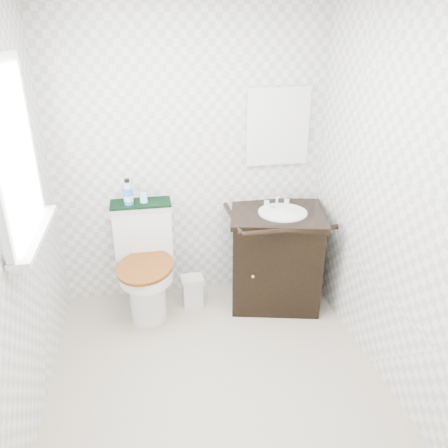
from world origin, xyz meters
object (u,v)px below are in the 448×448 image
object	(u,v)px
trash_bin	(192,290)
cup	(144,197)
mouthwash_bottle	(128,193)
toilet	(146,267)
vanity	(276,254)

from	to	relation	value
trash_bin	cup	size ratio (longest dim) A/B	3.34
cup	mouthwash_bottle	bearing A→B (deg)	-168.26
toilet	vanity	world-z (taller)	vanity
trash_bin	cup	world-z (taller)	cup
mouthwash_bottle	cup	xyz separation A→B (m)	(0.12, 0.02, -0.06)
toilet	trash_bin	bearing A→B (deg)	-2.78
vanity	trash_bin	distance (m)	0.77
vanity	cup	distance (m)	1.19
toilet	cup	xyz separation A→B (m)	(0.03, 0.12, 0.56)
trash_bin	cup	distance (m)	0.90
toilet	vanity	size ratio (longest dim) A/B	0.97
trash_bin	toilet	bearing A→B (deg)	177.22
vanity	mouthwash_bottle	size ratio (longest dim) A/B	4.41
trash_bin	cup	bearing A→B (deg)	157.91
mouthwash_bottle	vanity	bearing A→B (deg)	-7.65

